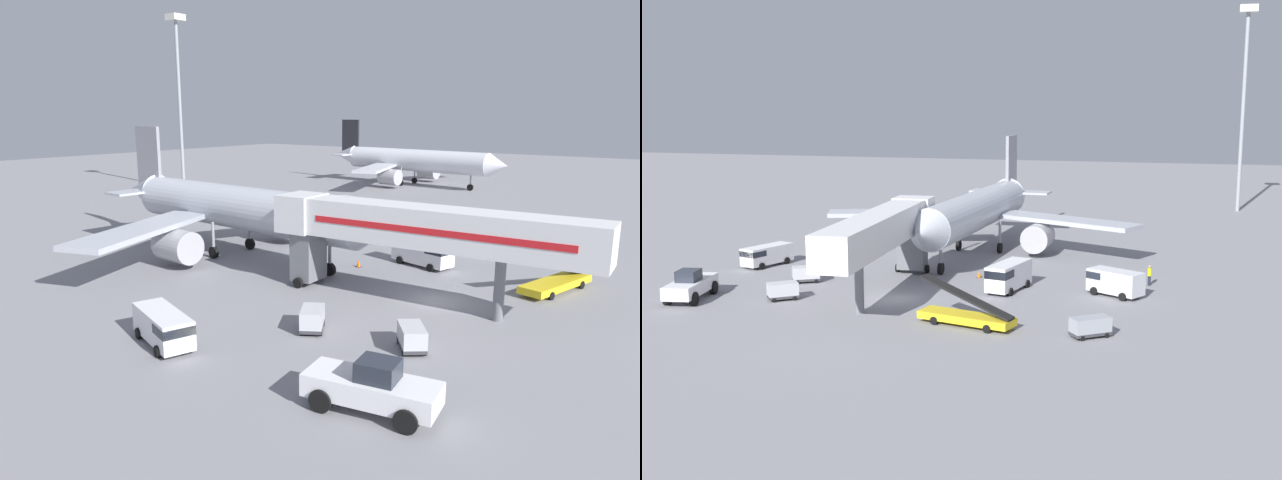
{
  "view_description": "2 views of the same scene",
  "coord_description": "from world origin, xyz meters",
  "views": [
    {
      "loc": [
        -36.53,
        -17.05,
        13.21
      ],
      "look_at": [
        0.81,
        10.99,
        2.87
      ],
      "focal_mm": 32.58,
      "sensor_mm": 36.0,
      "label": 1
    },
    {
      "loc": [
        22.41,
        -60.81,
        16.15
      ],
      "look_at": [
        1.45,
        14.84,
        2.44
      ],
      "focal_mm": 45.86,
      "sensor_mm": 36.0,
      "label": 2
    }
  ],
  "objects": [
    {
      "name": "belt_loader_truck",
      "position": [
        7.58,
        -6.09,
        0.78
      ],
      "size": [
        7.48,
        3.67,
        3.37
      ],
      "color": "yellow",
      "rests_on": "ground"
    },
    {
      "name": "safety_cone_alpha",
      "position": [
        4.53,
        9.57,
        0.32
      ],
      "size": [
        0.42,
        0.42,
        0.64
      ],
      "color": "black",
      "rests_on": "ground"
    },
    {
      "name": "baggage_cart_far_right",
      "position": [
        16.48,
        -6.58,
        0.78
      ],
      "size": [
        2.91,
        2.67,
        1.41
      ],
      "color": "#38383D",
      "rests_on": "ground"
    },
    {
      "name": "service_van_far_left",
      "position": [
        8.16,
        5.19,
        1.36
      ],
      "size": [
        3.09,
        5.82,
        2.39
      ],
      "color": "white",
      "rests_on": "ground"
    },
    {
      "name": "ground_plane",
      "position": [
        0.0,
        0.0,
        0.0
      ],
      "size": [
        300.0,
        300.0,
        0.0
      ],
      "primitive_type": "plane",
      "color": "gray"
    },
    {
      "name": "airplane_background",
      "position": [
        59.05,
        33.97,
        4.36
      ],
      "size": [
        34.3,
        37.05,
        11.7
      ],
      "color": "silver",
      "rests_on": "ground"
    },
    {
      "name": "baggage_cart_mid_right",
      "position": [
        -9.8,
        3.62,
        0.79
      ],
      "size": [
        2.69,
        2.36,
        1.43
      ],
      "color": "#38383D",
      "rests_on": "ground"
    },
    {
      "name": "service_van_rear_left",
      "position": [
        -16.72,
        9.08,
        1.14
      ],
      "size": [
        3.44,
        5.6,
        1.97
      ],
      "color": "white",
      "rests_on": "ground"
    },
    {
      "name": "jet_bridge",
      "position": [
        -1.54,
        1.64,
        5.31
      ],
      "size": [
        4.57,
        23.42,
        7.04
      ],
      "color": "silver",
      "rests_on": "ground"
    },
    {
      "name": "airplane_at_gate",
      "position": [
        1.37,
        21.47,
        4.34
      ],
      "size": [
        34.38,
        34.62,
        11.73
      ],
      "color": "#B7BCC6",
      "rests_on": "ground"
    },
    {
      "name": "ground_crew_worker_foreground",
      "position": [
        19.6,
        10.45,
        0.95
      ],
      "size": [
        0.48,
        0.48,
        1.8
      ],
      "color": "#1E2333",
      "rests_on": "ground"
    },
    {
      "name": "service_van_rear_right",
      "position": [
        16.96,
        5.87,
        1.22
      ],
      "size": [
        4.92,
        3.97,
        2.14
      ],
      "color": "silver",
      "rests_on": "ground"
    },
    {
      "name": "baggage_cart_far_center",
      "position": [
        -8.75,
        -2.69,
        0.79
      ],
      "size": [
        2.68,
        2.53,
        1.42
      ],
      "color": "#38383D",
      "rests_on": "ground"
    },
    {
      "name": "pushback_tug",
      "position": [
        -16.0,
        -4.56,
        1.15
      ],
      "size": [
        3.43,
        6.45,
        2.5
      ],
      "color": "white",
      "rests_on": "ground"
    },
    {
      "name": "apron_light_mast",
      "position": [
        29.53,
        62.16,
        19.63
      ],
      "size": [
        2.4,
        2.4,
        28.79
      ],
      "color": "#93969B",
      "rests_on": "ground"
    }
  ]
}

